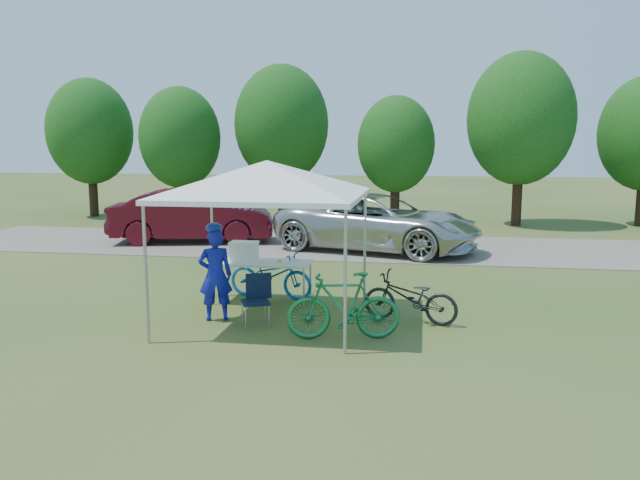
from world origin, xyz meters
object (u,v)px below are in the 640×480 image
at_px(sedan, 192,216).
at_px(minivan, 378,222).
at_px(folding_chair, 257,295).
at_px(bike_dark, 410,298).
at_px(cyclist, 215,275).
at_px(bike_blue, 271,275).
at_px(bike_green, 343,306).
at_px(folding_table, 260,264).
at_px(cooler, 244,251).

bearing_deg(sedan, minivan, -109.32).
height_order(folding_chair, minivan, minivan).
bearing_deg(minivan, bike_dark, -154.81).
relative_size(cyclist, bike_dark, 0.97).
xyz_separation_m(bike_blue, bike_dark, (2.73, -1.30, -0.03)).
xyz_separation_m(folding_chair, bike_green, (1.52, -0.57, 0.03)).
distance_m(folding_chair, bike_blue, 1.84).
bearing_deg(bike_green, folding_chair, -121.76).
bearing_deg(cyclist, bike_green, 141.56).
xyz_separation_m(bike_dark, sedan, (-6.77, 7.70, 0.40)).
distance_m(folding_table, minivan, 6.42).
bearing_deg(cooler, minivan, 71.22).
relative_size(bike_blue, bike_green, 0.98).
height_order(cyclist, sedan, sedan).
height_order(minivan, sedan, sedan).
distance_m(folding_table, sedan, 7.84).
distance_m(bike_dark, minivan, 7.17).
bearing_deg(cooler, cyclist, -95.58).
relative_size(folding_table, sedan, 0.39).
bearing_deg(folding_chair, bike_dark, -12.34).
relative_size(folding_chair, bike_blue, 0.49).
height_order(bike_green, sedan, sedan).
relative_size(folding_chair, bike_green, 0.48).
bearing_deg(bike_blue, cooler, 143.08).
bearing_deg(bike_green, bike_dark, 126.52).
height_order(folding_chair, bike_dark, bike_dark).
bearing_deg(cyclist, sedan, -87.99).
bearing_deg(bike_blue, sedan, 42.67).
relative_size(cyclist, bike_blue, 0.91).
relative_size(bike_blue, minivan, 0.30).
relative_size(folding_table, bike_blue, 1.12).
bearing_deg(sedan, cyclist, -169.79).
bearing_deg(bike_dark, minivan, -156.74).
relative_size(bike_dark, sedan, 0.33).
bearing_deg(folding_table, sedan, 120.02).
distance_m(folding_chair, sedan, 9.27).
bearing_deg(sedan, cooler, -165.07).
relative_size(cooler, bike_green, 0.29).
distance_m(folding_table, bike_green, 2.74).
xyz_separation_m(folding_table, cooler, (-0.31, -0.00, 0.23)).
height_order(folding_table, minivan, minivan).
relative_size(folding_chair, sedan, 0.17).
distance_m(bike_green, sedan, 10.53).
height_order(folding_table, sedan, sedan).
bearing_deg(bike_green, cyclist, -118.46).
bearing_deg(cooler, sedan, 118.02).
distance_m(cyclist, bike_dark, 3.33).
xyz_separation_m(folding_chair, bike_dark, (2.52, 0.53, -0.07)).
bearing_deg(folding_table, cooler, -180.00).
xyz_separation_m(folding_chair, cooler, (-0.64, 1.44, 0.48)).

